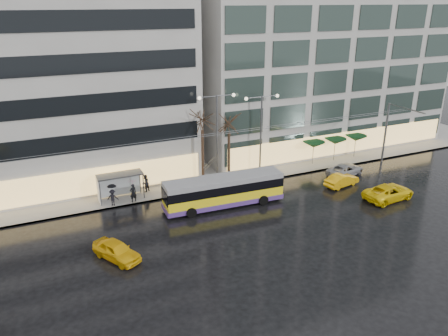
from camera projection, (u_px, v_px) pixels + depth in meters
ground at (248, 233)px, 35.51m from camera, size 140.00×140.00×0.00m
sidewalk at (206, 171)px, 48.15m from camera, size 80.00×10.00×0.15m
kerb at (224, 188)px, 43.94m from camera, size 80.00×0.10×0.15m
building_left at (9, 74)px, 41.52m from camera, size 34.00×14.00×22.00m
building_right at (316, 44)px, 54.38m from camera, size 32.00×14.00×25.00m
trolleybus at (224, 192)px, 39.76m from camera, size 11.18×4.57×5.14m
catenary at (219, 153)px, 41.11m from camera, size 42.24×5.12×7.00m
bus_shelter at (116, 181)px, 40.68m from camera, size 4.20×1.60×2.51m
street_lamp_near at (217, 127)px, 43.30m from camera, size 3.96×0.36×9.03m
street_lamp_far at (261, 124)px, 45.31m from camera, size 3.96×0.36×8.53m
tree_a at (202, 117)px, 42.50m from camera, size 3.20×3.20×8.40m
tree_b at (229, 120)px, 44.07m from camera, size 3.20×3.20×7.70m
parasol_a at (314, 145)px, 49.34m from camera, size 2.50×2.50×2.65m
parasol_b at (335, 141)px, 50.49m from camera, size 2.50×2.50×2.65m
parasol_c at (356, 138)px, 51.64m from camera, size 2.50×2.50×2.65m
taxi_a at (117, 250)px, 31.76m from camera, size 3.40×4.35×1.39m
taxi_b at (342, 180)px, 44.31m from camera, size 4.07×2.08×1.28m
taxi_c at (389, 192)px, 41.31m from camera, size 5.42×2.87×1.45m
sedan_silver at (345, 170)px, 47.02m from camera, size 5.03×3.34×1.28m
pedestrian_a at (133, 188)px, 40.21m from camera, size 1.12×1.14×2.19m
pedestrian_b at (145, 183)px, 42.55m from camera, size 1.08×1.03×1.76m
pedestrian_c at (112, 194)px, 39.60m from camera, size 1.16×1.09×2.11m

